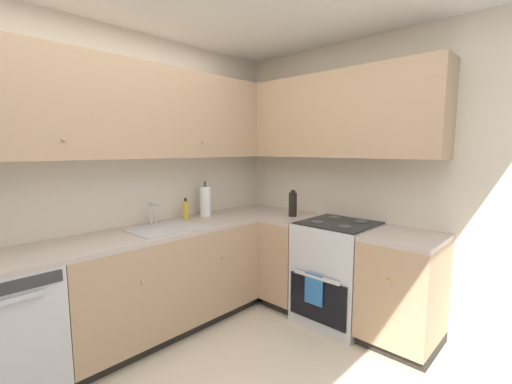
{
  "coord_description": "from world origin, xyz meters",
  "views": [
    {
      "loc": [
        -1.08,
        -1.31,
        1.55
      ],
      "look_at": [
        0.96,
        0.61,
        1.19
      ],
      "focal_mm": 23.89,
      "sensor_mm": 36.0,
      "label": 1
    }
  ],
  "objects": [
    {
      "name": "countertop_right",
      "position": [
        1.56,
        0.04,
        0.87
      ],
      "size": [
        0.6,
        1.53,
        0.03
      ],
      "color": "#B7A89E",
      "rests_on": "lower_cabinets_right"
    },
    {
      "name": "soap_bottle",
      "position": [
        0.77,
        1.34,
        0.98
      ],
      "size": [
        0.06,
        0.06,
        0.2
      ],
      "color": "gold",
      "rests_on": "countertop_back"
    },
    {
      "name": "sink",
      "position": [
        0.41,
        1.13,
        0.85
      ],
      "size": [
        0.55,
        0.4,
        0.1
      ],
      "color": "#B7B7BC",
      "rests_on": "countertop_back"
    },
    {
      "name": "countertop_back",
      "position": [
        0.41,
        1.16,
        0.87
      ],
      "size": [
        2.89,
        0.6,
        0.03
      ],
      "primitive_type": "cube",
      "color": "#B7A89E",
      "rests_on": "lower_cabinets_back"
    },
    {
      "name": "faucet",
      "position": [
        0.42,
        1.34,
        1.01
      ],
      "size": [
        0.07,
        0.16,
        0.19
      ],
      "color": "silver",
      "rests_on": "countertop_back"
    },
    {
      "name": "lower_cabinets_right",
      "position": [
        1.56,
        0.04,
        0.43
      ],
      "size": [
        0.62,
        1.53,
        0.86
      ],
      "color": "tan",
      "rests_on": "ground_plane"
    },
    {
      "name": "oil_bottle",
      "position": [
        1.56,
        0.68,
        1.01
      ],
      "size": [
        0.08,
        0.08,
        0.26
      ],
      "color": "black",
      "rests_on": "countertop_right"
    },
    {
      "name": "lower_cabinets_back",
      "position": [
        0.42,
        1.16,
        0.43
      ],
      "size": [
        1.69,
        0.62,
        0.86
      ],
      "color": "tan",
      "rests_on": "ground_plane"
    },
    {
      "name": "wall_back",
      "position": [
        0.0,
        1.49,
        1.26
      ],
      "size": [
        3.82,
        0.05,
        2.52
      ],
      "primitive_type": "cube",
      "color": "beige",
      "rests_on": "ground_plane"
    },
    {
      "name": "upper_cabinets_back",
      "position": [
        0.25,
        1.3,
        1.84
      ],
      "size": [
        2.57,
        0.34,
        0.74
      ],
      "color": "tan"
    },
    {
      "name": "upper_cabinets_right",
      "position": [
        1.7,
        0.42,
        1.84
      ],
      "size": [
        0.32,
        2.08,
        0.74
      ],
      "color": "tan"
    },
    {
      "name": "wall_right",
      "position": [
        1.89,
        0.0,
        1.26
      ],
      "size": [
        0.05,
        3.02,
        2.52
      ],
      "primitive_type": "cube",
      "color": "beige",
      "rests_on": "ground_plane"
    },
    {
      "name": "dishwasher",
      "position": [
        -0.73,
        1.16,
        0.43
      ],
      "size": [
        0.6,
        0.63,
        0.86
      ],
      "color": "silver",
      "rests_on": "ground_plane"
    },
    {
      "name": "paper_towel_roll",
      "position": [
        0.99,
        1.32,
        1.04
      ],
      "size": [
        0.11,
        0.11,
        0.35
      ],
      "color": "white",
      "rests_on": "countertop_back"
    },
    {
      "name": "oven_range",
      "position": [
        1.58,
        0.18,
        0.45
      ],
      "size": [
        0.68,
        0.62,
        1.04
      ],
      "color": "silver",
      "rests_on": "ground_plane"
    }
  ]
}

